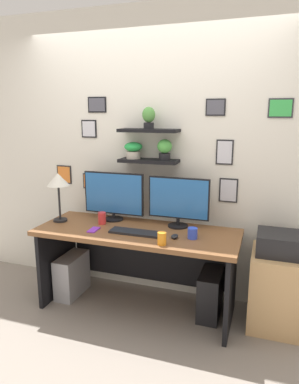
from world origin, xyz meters
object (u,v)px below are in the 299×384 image
Objects in this scene: desk at (139,250)px; computer_tower_right at (211,293)px; drawer_cabinet at (277,289)px; coffee_mug at (192,233)px; printer at (281,244)px; desk_lamp at (58,183)px; computer_mouse at (175,236)px; monitor_right at (179,201)px; water_cup at (102,218)px; computer_tower_left at (72,275)px; pen_cup at (162,238)px; cell_phone at (94,230)px; monitor_left at (114,195)px; keyboard at (135,232)px.

computer_tower_right is at bearing 4.29° from desk.
coffee_mug is at bearing -164.74° from drawer_cabinet.
desk_lamp is at bearing -176.17° from printer.
monitor_right is at bearing 99.05° from computer_mouse.
water_cup is 0.69m from computer_tower_left.
printer is at bearing 24.26° from pen_cup.
water_cup is (-0.67, 0.32, 0.01)m from pen_cup.
coffee_mug is at bearing -11.62° from desk.
computer_tower_right is at bearing 46.32° from coffee_mug.
pen_cup is at bearing -155.74° from drawer_cabinet.
drawer_cabinet is at bearing 4.04° from desk.
desk_lamp reaches higher than computer_tower_left.
cell_phone is at bearing -166.91° from computer_tower_right.
desk is 2.99× the size of monitor_left.
water_cup is at bearing -177.04° from printer.
drawer_cabinet is at bearing 3.75° from computer_tower_right.
desk_lamp is 0.72× the size of drawer_cabinet.
computer_mouse is 0.20× the size of desk_lamp.
cell_phone is 0.67m from computer_tower_left.
desk_lamp is at bearing -155.75° from monitor_left.
desk_lamp is (-1.10, -0.21, 0.13)m from monitor_right.
printer reaches higher than computer_mouse.
pen_cup reaches higher than computer_mouse.
desk_lamp reaches higher than drawer_cabinet.
pen_cup is 0.25× the size of computer_tower_left.
desk is 0.57m from monitor_right.
desk reaches higher than drawer_cabinet.
computer_tower_right is (-0.54, -0.04, -0.52)m from printer.
monitor_right is 0.79m from cell_phone.
drawer_cabinet is (1.51, -0.08, -0.67)m from monitor_left.
keyboard is at bearing -163.20° from computer_tower_right.
water_cup is at bearing -177.47° from computer_tower_right.
water_cup is (-0.38, 0.15, 0.05)m from keyboard.
pen_cup reaches higher than keyboard.
computer_tower_left is (-1.06, 0.11, -0.57)m from computer_mouse.
monitor_left is 4.24× the size of cell_phone.
desk is 4.03× the size of keyboard.
computer_tower_right is at bearing 3.32° from computer_tower_left.
monitor_left is at bearing 24.25° from desk_lamp.
desk_lamp reaches higher than water_cup.
computer_mouse is 1.00× the size of coffee_mug.
pen_cup is at bearing -15.87° from computer_tower_left.
pen_cup is 0.91× the size of water_cup.
cell_phone is (-0.35, -0.18, 0.21)m from desk.
computer_tower_left is 0.99× the size of computer_tower_right.
printer is at bearing 0.00° from drawer_cabinet.
computer_tower_left is (-1.89, -0.11, -0.52)m from printer.
desk_lamp reaches higher than desk.
water_cup reaches higher than computer_tower_left.
keyboard is 4.00× the size of water_cup.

